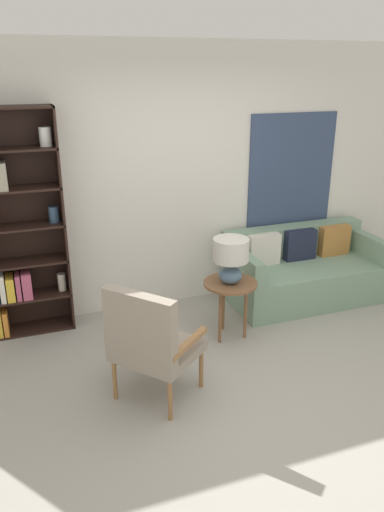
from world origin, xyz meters
TOP-DOWN VIEW (x-y plane):
  - ground_plane at (0.00, 0.00)m, footprint 14.00×14.00m
  - wall_back at (0.04, 2.03)m, footprint 6.40×0.08m
  - bookshelf at (-1.67, 1.85)m, footprint 0.92×0.30m
  - armchair at (-0.69, 0.35)m, footprint 0.80×0.80m
  - couch at (1.42, 1.59)m, footprint 1.69×0.83m
  - side_table at (0.29, 1.05)m, footprint 0.50×0.50m
  - table_lamp at (0.28, 1.04)m, footprint 0.33×0.33m

SIDE VIEW (x-z plane):
  - ground_plane at x=0.00m, z-range 0.00..0.00m
  - couch at x=1.42m, z-range -0.08..0.69m
  - side_table at x=0.29m, z-range 0.22..0.79m
  - armchair at x=-0.69m, z-range 0.06..1.03m
  - table_lamp at x=0.28m, z-range 0.62..1.05m
  - bookshelf at x=-1.67m, z-range -0.03..2.11m
  - wall_back at x=0.04m, z-range 0.00..2.70m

